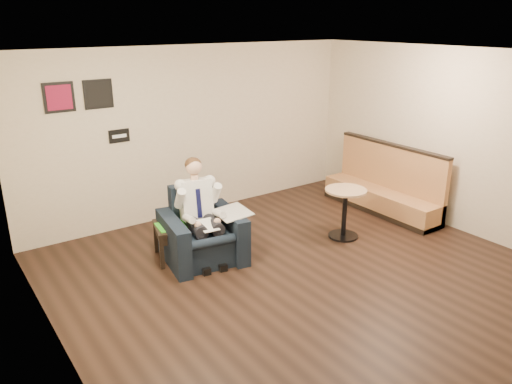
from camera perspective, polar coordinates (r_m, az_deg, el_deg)
ground at (r=6.58m, az=6.23°, el=-9.88°), size 6.00×6.00×0.00m
wall_back at (r=8.42m, az=-7.00°, el=6.86°), size 6.00×0.02×2.80m
wall_left at (r=4.71m, az=-21.95°, el=-4.59°), size 0.02×6.00×2.80m
wall_right at (r=8.27m, az=22.57°, el=5.29°), size 0.02×6.00×2.80m
ceiling at (r=5.76m, az=7.26°, el=15.24°), size 6.00×6.00×0.02m
seating_sign at (r=7.87m, az=-15.37°, el=6.19°), size 0.32×0.02×0.20m
art_print_left at (r=7.53m, az=-21.59°, el=10.02°), size 0.42×0.03×0.42m
art_print_right at (r=7.68m, az=-17.58°, el=10.62°), size 0.42×0.03×0.42m
armchair at (r=6.88m, az=-6.20°, el=-3.94°), size 1.16×1.16×0.98m
seated_man at (r=6.70m, az=-5.88°, el=-2.91°), size 0.79×1.05×1.34m
lap_papers at (r=6.63m, az=-5.54°, el=-3.78°), size 0.25×0.34×0.01m
newspaper at (r=6.86m, az=-2.72°, el=-2.33°), size 0.48×0.58×0.01m
side_table at (r=7.08m, az=-8.88°, el=-5.54°), size 0.75×0.75×0.50m
green_folder at (r=6.95m, az=-9.22°, el=-3.73°), size 0.54×0.42×0.01m
coffee_mug at (r=7.11m, az=-7.62°, el=-2.70°), size 0.11×0.11×0.11m
smartphone at (r=7.14m, az=-8.81°, el=-3.06°), size 0.17×0.14×0.01m
banquette at (r=8.81m, az=14.23°, el=1.42°), size 0.54×2.25×1.15m
cafe_table at (r=7.69m, az=10.08°, el=-2.41°), size 0.68×0.68×0.77m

